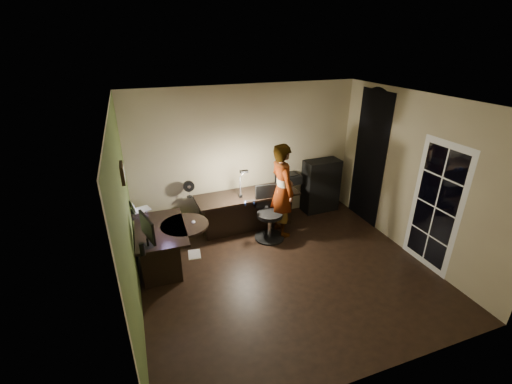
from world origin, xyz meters
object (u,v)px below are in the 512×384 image
object	(u,v)px
desk_right	(247,211)
office_chair	(270,215)
desk_left	(163,248)
monitor	(147,236)
person	(282,190)
cabinet	(321,186)

from	to	relation	value
desk_right	office_chair	xyz separation A→B (m)	(0.26, -0.50, 0.13)
desk_left	desk_right	bearing A→B (deg)	24.31
monitor	person	distance (m)	2.57
cabinet	person	xyz separation A→B (m)	(-1.18, -0.60, 0.32)
desk_right	cabinet	distance (m)	1.75
monitor	cabinet	bearing A→B (deg)	5.49
monitor	office_chair	distance (m)	2.29
desk_left	desk_right	xyz separation A→B (m)	(1.69, 0.71, 0.01)
desk_left	monitor	distance (m)	0.71
cabinet	office_chair	xyz separation A→B (m)	(-1.47, -0.72, -0.07)
cabinet	monitor	bearing A→B (deg)	-161.05
desk_left	office_chair	size ratio (longest dim) A/B	1.25
monitor	person	bearing A→B (deg)	2.34
cabinet	office_chair	distance (m)	1.63
monitor	person	world-z (taller)	person
desk_right	monitor	world-z (taller)	monitor
person	desk_left	bearing A→B (deg)	94.58
office_chair	person	xyz separation A→B (m)	(0.29, 0.12, 0.39)
desk_right	monitor	xyz separation A→B (m)	(-1.90, -1.16, 0.51)
cabinet	person	bearing A→B (deg)	-154.90
cabinet	monitor	world-z (taller)	cabinet
desk_left	person	size ratio (longest dim) A/B	0.70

